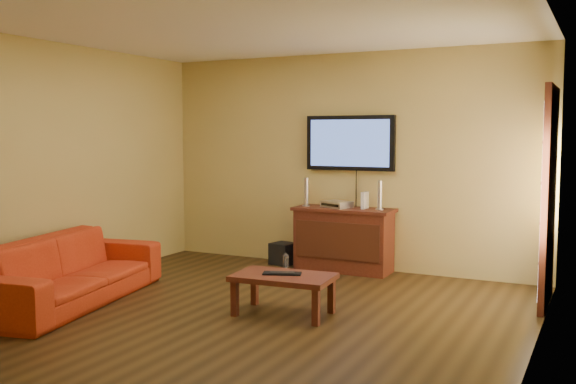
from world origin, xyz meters
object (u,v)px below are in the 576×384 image
Objects in this scene: speaker_left at (306,193)px; subwoofer at (283,254)px; av_receiver at (337,204)px; speaker_right at (380,196)px; coffee_table at (283,280)px; media_console at (343,239)px; television at (350,143)px; sofa at (69,259)px; game_console at (365,200)px; keyboard at (282,273)px; bottle at (286,262)px.

speaker_left is 1.29× the size of subwoofer.
speaker_right is at bearing 23.88° from av_receiver.
speaker_left is at bearing 109.38° from coffee_table.
media_console is 1.20m from television.
game_console is at bearing -50.28° from sofa.
sofa reaches higher than av_receiver.
coffee_table is 2.20m from sofa.
game_console is (2.17, 2.66, 0.45)m from sofa.
coffee_table is at bearing -70.62° from speaker_left.
speaker_right reaches higher than game_console.
media_console is 3.24m from sofa.
keyboard is at bearing -52.38° from subwoofer.
game_console is at bearing 26.04° from av_receiver.
television is at bearing 84.28° from av_receiver.
television is at bearing 90.00° from media_console.
television is 1.68m from subwoofer.
keyboard is at bearing -88.19° from game_console.
coffee_table is at bearing -84.01° from media_console.
game_console is at bearing -31.33° from television.
media_console is 0.71m from speaker_right.
speaker_right reaches higher than sofa.
television is 3.21× the size of speaker_left.
media_console is 0.55× the size of sofa.
television reaches higher than game_console.
game_console is at bearing 8.71° from media_console.
av_receiver is at bearing 10.30° from subwoofer.
television reaches higher than keyboard.
speaker_right is at bearing 17.50° from bottle.
speaker_right reaches higher than bottle.
keyboard reaches higher than coffee_table.
speaker_right is at bearing -52.83° from sofa.
speaker_right is at bearing 3.54° from media_console.
television is at bearing 38.80° from bottle.
game_console is (0.26, 0.04, 0.49)m from media_console.
subwoofer is at bearing -168.84° from television.
media_console is 0.56m from game_console.
media_console is at bearing 95.50° from keyboard.
av_receiver is at bearing 98.56° from coffee_table.
sofa is 2.87m from subwoofer.
sofa is 3.59m from speaker_right.
coffee_table is 2.18m from speaker_right.
media_console is 3.53× the size of speaker_right.
sofa is at bearing -164.92° from coffee_table.
television is (-0.00, 0.20, 1.19)m from media_console.
media_console is 1.08× the size of television.
subwoofer is at bearing -157.15° from av_receiver.
coffee_table is at bearing -84.53° from television.
media_console is 4.45× the size of subwoofer.
av_receiver is 1.02m from subwoofer.
sofa is (-1.91, -2.82, -1.14)m from television.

